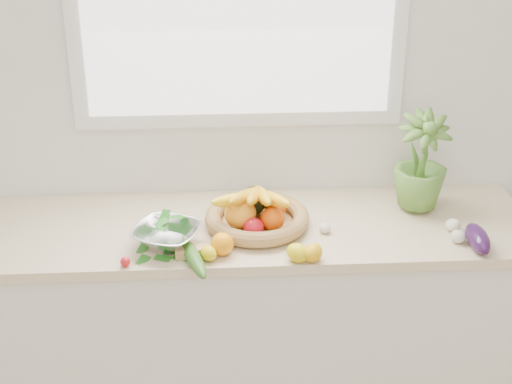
{
  "coord_description": "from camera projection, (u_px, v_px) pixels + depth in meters",
  "views": [
    {
      "loc": [
        -0.1,
        -0.71,
        2.38
      ],
      "look_at": [
        0.05,
        1.93,
        1.05
      ],
      "focal_mm": 55.0,
      "sensor_mm": 36.0,
      "label": 1
    }
  ],
  "objects": [
    {
      "name": "apple",
      "position": [
        253.0,
        228.0,
        2.93
      ],
      "size": [
        0.09,
        0.09,
        0.08
      ],
      "primitive_type": "sphere",
      "rotation": [
        0.0,
        0.0,
        0.09
      ],
      "color": "red",
      "rests_on": "countertop"
    },
    {
      "name": "orange_loose",
      "position": [
        222.0,
        244.0,
        2.82
      ],
      "size": [
        0.09,
        0.09,
        0.08
      ],
      "primitive_type": "sphere",
      "rotation": [
        0.0,
        0.0,
        0.03
      ],
      "color": "orange",
      "rests_on": "countertop"
    },
    {
      "name": "colander_with_spinach",
      "position": [
        166.0,
        231.0,
        2.86
      ],
      "size": [
        0.31,
        0.31,
        0.12
      ],
      "color": "silver",
      "rests_on": "countertop"
    },
    {
      "name": "counter_cabinet",
      "position": [
        244.0,
        324.0,
        3.25
      ],
      "size": [
        2.2,
        0.58,
        0.86
      ],
      "primitive_type": "cube",
      "color": "silver",
      "rests_on": "ground"
    },
    {
      "name": "radish",
      "position": [
        125.0,
        262.0,
        2.76
      ],
      "size": [
        0.05,
        0.05,
        0.04
      ],
      "primitive_type": "sphere",
      "rotation": [
        0.0,
        0.0,
        -0.31
      ],
      "color": "red",
      "rests_on": "countertop"
    },
    {
      "name": "potted_herb",
      "position": [
        421.0,
        160.0,
        3.06
      ],
      "size": [
        0.24,
        0.24,
        0.39
      ],
      "primitive_type": "imported",
      "rotation": [
        0.0,
        0.0,
        0.13
      ],
      "color": "#538430",
      "rests_on": "countertop"
    },
    {
      "name": "lemon_b",
      "position": [
        313.0,
        253.0,
        2.79
      ],
      "size": [
        0.1,
        0.11,
        0.07
      ],
      "primitive_type": "ellipsoid",
      "rotation": [
        0.0,
        0.0,
        -0.54
      ],
      "color": "#E7A60C",
      "rests_on": "countertop"
    },
    {
      "name": "lemon_c",
      "position": [
        297.0,
        253.0,
        2.78
      ],
      "size": [
        0.11,
        0.11,
        0.07
      ],
      "primitive_type": "ellipsoid",
      "rotation": [
        0.0,
        0.0,
        0.7
      ],
      "color": "yellow",
      "rests_on": "countertop"
    },
    {
      "name": "fruit_basket",
      "position": [
        256.0,
        213.0,
        3.0
      ],
      "size": [
        0.48,
        0.48,
        0.2
      ],
      "color": "tan",
      "rests_on": "countertop"
    },
    {
      "name": "back_wall",
      "position": [
        239.0,
        89.0,
        3.1
      ],
      "size": [
        4.5,
        0.02,
        2.7
      ],
      "primitive_type": "cube",
      "color": "white",
      "rests_on": "ground"
    },
    {
      "name": "countertop",
      "position": [
        243.0,
        229.0,
        3.05
      ],
      "size": [
        2.24,
        0.62,
        0.04
      ],
      "primitive_type": "cube",
      "color": "beige",
      "rests_on": "counter_cabinet"
    },
    {
      "name": "garlic_c",
      "position": [
        458.0,
        237.0,
        2.91
      ],
      "size": [
        0.08,
        0.08,
        0.05
      ],
      "primitive_type": "ellipsoid",
      "rotation": [
        0.0,
        0.0,
        -0.43
      ],
      "color": "beige",
      "rests_on": "countertop"
    },
    {
      "name": "cucumber",
      "position": [
        194.0,
        258.0,
        2.77
      ],
      "size": [
        0.13,
        0.28,
        0.05
      ],
      "primitive_type": "ellipsoid",
      "rotation": [
        0.0,
        0.0,
        0.28
      ],
      "color": "#235619",
      "rests_on": "countertop"
    },
    {
      "name": "eggplant",
      "position": [
        478.0,
        239.0,
        2.86
      ],
      "size": [
        0.07,
        0.19,
        0.08
      ],
      "primitive_type": "ellipsoid",
      "rotation": [
        0.0,
        0.0,
        -0.0
      ],
      "color": "#2C103B",
      "rests_on": "countertop"
    },
    {
      "name": "lemon_a",
      "position": [
        208.0,
        253.0,
        2.79
      ],
      "size": [
        0.08,
        0.09,
        0.06
      ],
      "primitive_type": "ellipsoid",
      "rotation": [
        0.0,
        0.0,
        0.54
      ],
      "color": "yellow",
      "rests_on": "countertop"
    },
    {
      "name": "garlic_a",
      "position": [
        453.0,
        225.0,
        2.98
      ],
      "size": [
        0.07,
        0.07,
        0.05
      ],
      "primitive_type": "ellipsoid",
      "rotation": [
        0.0,
        0.0,
        -0.23
      ],
      "color": "white",
      "rests_on": "countertop"
    },
    {
      "name": "ginger",
      "position": [
        192.0,
        252.0,
        2.82
      ],
      "size": [
        0.12,
        0.06,
        0.04
      ],
      "primitive_type": "cube",
      "rotation": [
        0.0,
        0.0,
        0.1
      ],
      "color": "tan",
      "rests_on": "countertop"
    },
    {
      "name": "garlic_b",
      "position": [
        325.0,
        228.0,
        2.97
      ],
      "size": [
        0.05,
        0.05,
        0.04
      ],
      "primitive_type": "ellipsoid",
      "rotation": [
        0.0,
        0.0,
        0.13
      ],
      "color": "beige",
      "rests_on": "countertop"
    }
  ]
}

